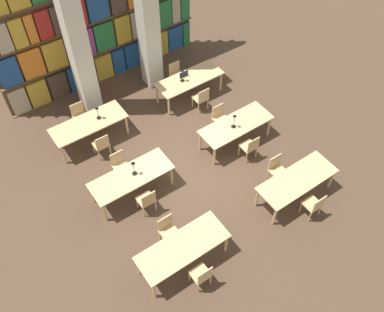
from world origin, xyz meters
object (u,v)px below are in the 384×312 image
(chair_4, at_px, (147,200))
(chair_10, at_px, (201,98))
(chair_3, at_px, (277,169))
(desk_lamp_3, at_px, (182,73))
(pillar_center, at_px, (146,1))
(reading_table_0, at_px, (183,248))
(reading_table_3, at_px, (236,126))
(desk_lamp_0, at_px, (133,166))
(reading_table_2, at_px, (131,177))
(reading_table_1, at_px, (297,181))
(pillar_left, at_px, (73,27))
(reading_table_5, at_px, (189,80))
(chair_1, at_px, (168,230))
(chair_6, at_px, (250,147))
(chair_8, at_px, (101,144))
(chair_5, at_px, (120,165))
(desk_lamp_2, at_px, (97,111))
(reading_table_4, at_px, (89,125))
(chair_0, at_px, (202,275))
(chair_9, at_px, (80,116))
(desk_lamp_1, at_px, (234,119))
(laptop, at_px, (183,75))
(chair_11, at_px, (176,74))
(chair_2, at_px, (314,205))

(chair_4, height_order, chair_10, same)
(chair_3, bearing_deg, desk_lamp_3, -86.58)
(pillar_center, bearing_deg, chair_3, -83.89)
(reading_table_0, xyz_separation_m, reading_table_3, (3.44, 2.34, 0.00))
(desk_lamp_0, bearing_deg, reading_table_3, -1.90)
(reading_table_3, bearing_deg, reading_table_0, -145.72)
(reading_table_0, bearing_deg, reading_table_2, 89.11)
(reading_table_1, height_order, desk_lamp_0, desk_lamp_0)
(pillar_left, relative_size, chair_10, 6.90)
(reading_table_5, bearing_deg, chair_4, -138.42)
(chair_1, bearing_deg, chair_6, -164.58)
(chair_3, distance_m, reading_table_5, 4.17)
(desk_lamp_0, distance_m, chair_8, 1.78)
(chair_5, height_order, desk_lamp_3, desk_lamp_3)
(desk_lamp_0, xyz_separation_m, desk_lamp_2, (0.17, 2.36, -0.03))
(pillar_center, height_order, reading_table_4, pillar_center)
(reading_table_2, bearing_deg, reading_table_3, -1.81)
(chair_1, distance_m, reading_table_3, 3.78)
(pillar_center, distance_m, chair_5, 4.80)
(chair_0, bearing_deg, chair_4, 89.36)
(chair_5, distance_m, reading_table_5, 3.78)
(chair_0, relative_size, reading_table_2, 0.40)
(chair_6, bearing_deg, chair_9, 131.25)
(chair_0, height_order, reading_table_3, chair_0)
(desk_lamp_1, relative_size, reading_table_4, 0.22)
(chair_8, bearing_deg, reading_table_2, -88.15)
(desk_lamp_1, bearing_deg, reading_table_2, 177.42)
(chair_9, relative_size, laptop, 2.72)
(chair_3, bearing_deg, chair_11, -89.62)
(pillar_left, bearing_deg, pillar_center, 0.00)
(chair_8, bearing_deg, laptop, 14.68)
(reading_table_5, distance_m, desk_lamp_3, 0.47)
(reading_table_2, relative_size, chair_10, 2.53)
(chair_1, bearing_deg, laptop, -127.88)
(chair_0, height_order, reading_table_1, chair_0)
(chair_9, bearing_deg, chair_2, 118.88)
(chair_8, xyz_separation_m, laptop, (3.39, 0.89, 0.33))
(chair_6, relative_size, chair_11, 1.00)
(desk_lamp_2, relative_size, chair_11, 0.52)
(pillar_center, xyz_separation_m, chair_4, (-2.83, -4.36, -2.53))
(chair_2, xyz_separation_m, desk_lamp_1, (-0.17, 3.11, 0.62))
(chair_1, xyz_separation_m, desk_lamp_3, (3.19, 4.08, 0.61))
(reading_table_5, bearing_deg, chair_2, -89.99)
(reading_table_4, xyz_separation_m, desk_lamp_2, (0.34, -0.01, 0.38))
(desk_lamp_0, xyz_separation_m, chair_11, (3.30, 3.03, -0.62))
(chair_1, height_order, laptop, laptop)
(chair_0, xyz_separation_m, reading_table_5, (3.44, 5.48, 0.21))
(chair_8, relative_size, laptop, 2.72)
(chair_6, height_order, desk_lamp_3, desk_lamp_3)
(desk_lamp_1, distance_m, desk_lamp_2, 3.91)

